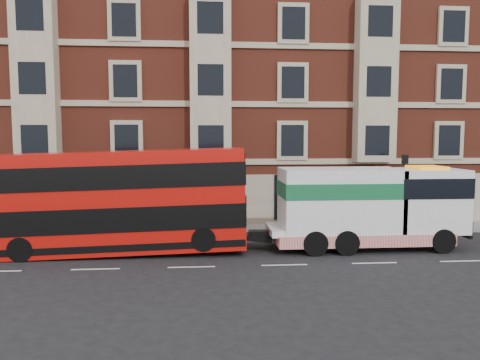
% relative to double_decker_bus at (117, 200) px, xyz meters
% --- Properties ---
extents(ground, '(120.00, 120.00, 0.00)m').
position_rel_double_decker_bus_xyz_m(ground, '(3.52, -2.70, -2.57)').
color(ground, black).
rests_on(ground, ground).
extents(sidewalk, '(90.00, 3.00, 0.15)m').
position_rel_double_decker_bus_xyz_m(sidewalk, '(3.52, 4.80, -2.49)').
color(sidewalk, slate).
rests_on(sidewalk, ground).
extents(victorian_terrace, '(45.00, 12.00, 20.40)m').
position_rel_double_decker_bus_xyz_m(victorian_terrace, '(4.02, 12.30, 7.50)').
color(victorian_terrace, maroon).
rests_on(victorian_terrace, ground).
extents(lamp_post_west, '(0.35, 0.15, 4.35)m').
position_rel_double_decker_bus_xyz_m(lamp_post_west, '(-2.48, 3.50, 0.11)').
color(lamp_post_west, black).
rests_on(lamp_post_west, sidewalk).
extents(lamp_post_east, '(0.35, 0.15, 4.35)m').
position_rel_double_decker_bus_xyz_m(lamp_post_east, '(15.52, 3.50, 0.11)').
color(lamp_post_east, black).
rests_on(lamp_post_east, sidewalk).
extents(double_decker_bus, '(11.97, 2.75, 4.85)m').
position_rel_double_decker_bus_xyz_m(double_decker_bus, '(0.00, 0.00, 0.00)').
color(double_decker_bus, red).
rests_on(double_decker_bus, ground).
extents(tow_truck, '(9.58, 2.83, 3.99)m').
position_rel_double_decker_bus_xyz_m(tow_truck, '(12.06, 0.00, -0.45)').
color(tow_truck, white).
rests_on(tow_truck, ground).
extents(pedestrian, '(0.57, 0.38, 1.51)m').
position_rel_double_decker_bus_xyz_m(pedestrian, '(-4.99, 4.68, -1.66)').
color(pedestrian, '#1A1F35').
rests_on(pedestrian, sidewalk).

